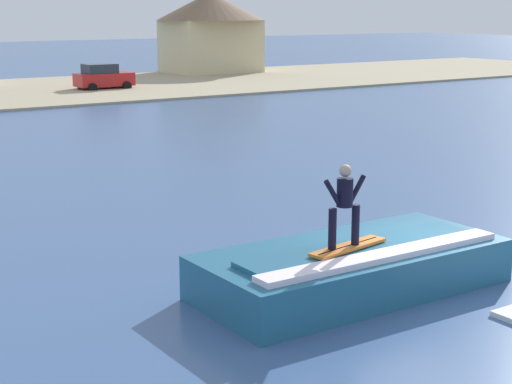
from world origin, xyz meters
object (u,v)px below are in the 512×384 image
object	(u,v)px
surfboard	(348,247)
car_far_shore	(103,77)
wave_crest	(353,268)
house_gabled_white	(211,26)
surfer	(345,201)

from	to	relation	value
surfboard	car_far_shore	bearing A→B (deg)	72.71
wave_crest	house_gabled_white	distance (m)	57.32
wave_crest	house_gabled_white	size ratio (longest dim) A/B	0.69
car_far_shore	house_gabled_white	world-z (taller)	house_gabled_white
car_far_shore	wave_crest	bearing A→B (deg)	-106.92
surfer	house_gabled_white	size ratio (longest dim) A/B	0.18
house_gabled_white	wave_crest	bearing A→B (deg)	-117.80
car_far_shore	house_gabled_white	bearing A→B (deg)	32.21
surfer	car_far_shore	distance (m)	44.17
wave_crest	house_gabled_white	world-z (taller)	house_gabled_white
wave_crest	car_far_shore	size ratio (longest dim) A/B	1.63
surfboard	house_gabled_white	world-z (taller)	house_gabled_white
wave_crest	surfer	bearing A→B (deg)	-149.16
wave_crest	car_far_shore	distance (m)	43.71
wave_crest	surfer	world-z (taller)	surfer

